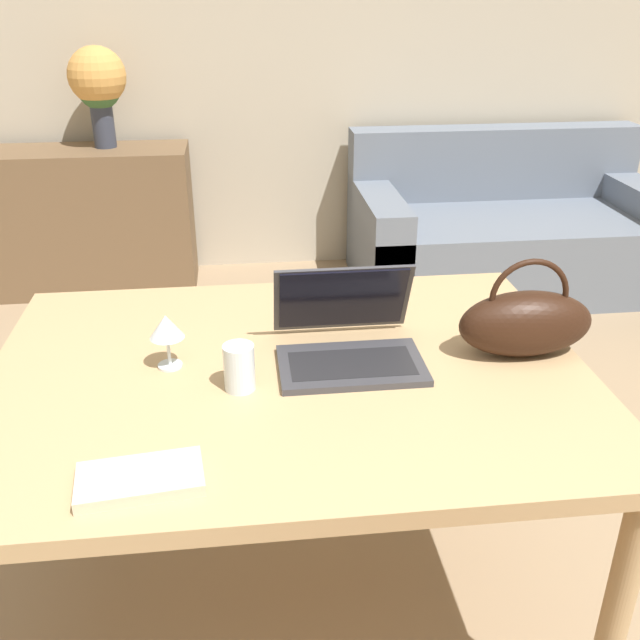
% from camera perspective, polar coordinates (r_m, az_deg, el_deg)
% --- Properties ---
extents(wall_back, '(10.00, 0.06, 2.70)m').
position_cam_1_polar(wall_back, '(4.15, -3.95, 22.47)').
color(wall_back, '#BCB29E').
rests_on(wall_back, ground_plane).
extents(dining_table, '(1.39, 1.04, 0.76)m').
position_cam_1_polar(dining_table, '(1.70, -2.40, -6.17)').
color(dining_table, tan).
rests_on(dining_table, ground_plane).
extents(couch, '(1.67, 0.89, 0.82)m').
position_cam_1_polar(couch, '(4.15, 14.58, 6.64)').
color(couch, slate).
rests_on(couch, ground_plane).
extents(sideboard, '(1.22, 0.40, 0.77)m').
position_cam_1_polar(sideboard, '(4.12, -18.74, 7.51)').
color(sideboard, brown).
rests_on(sideboard, ground_plane).
extents(laptop, '(0.34, 0.31, 0.21)m').
position_cam_1_polar(laptop, '(1.69, 2.18, -1.05)').
color(laptop, '#38383D').
rests_on(laptop, dining_table).
extents(drinking_glass, '(0.07, 0.07, 0.11)m').
position_cam_1_polar(drinking_glass, '(1.56, -6.48, -3.79)').
color(drinking_glass, silver).
rests_on(drinking_glass, dining_table).
extents(wine_glass, '(0.08, 0.08, 0.13)m').
position_cam_1_polar(wine_glass, '(1.65, -12.19, -0.68)').
color(wine_glass, silver).
rests_on(wine_glass, dining_table).
extents(handbag, '(0.32, 0.14, 0.24)m').
position_cam_1_polar(handbag, '(1.75, 16.12, -0.15)').
color(handbag, black).
rests_on(handbag, dining_table).
extents(flower_vase, '(0.29, 0.29, 0.51)m').
position_cam_1_polar(flower_vase, '(3.97, -17.35, 17.65)').
color(flower_vase, '#333847').
rests_on(flower_vase, sideboard).
extents(book, '(0.24, 0.15, 0.02)m').
position_cam_1_polar(book, '(1.34, -14.19, -12.24)').
color(book, beige).
rests_on(book, dining_table).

